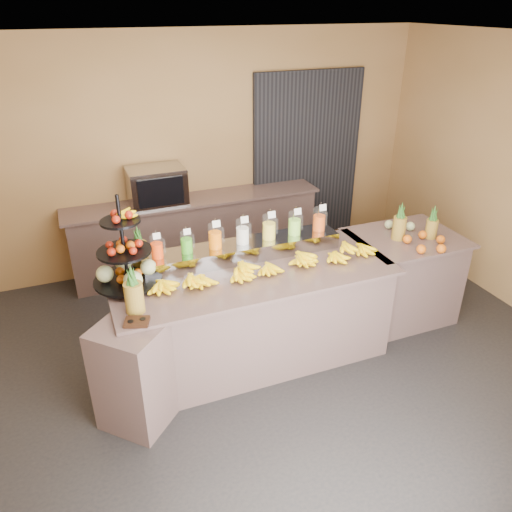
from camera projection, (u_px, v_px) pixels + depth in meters
ground at (266, 375)px, 4.56m from camera, size 6.00×6.00×0.00m
room_envelope at (253, 149)px, 4.42m from camera, size 6.04×5.02×2.82m
buffet_counter at (243, 320)px, 4.53m from camera, size 2.75×1.25×0.93m
right_counter at (401, 277)px, 5.24m from camera, size 1.08×0.88×0.93m
back_ledge at (197, 233)px, 6.21m from camera, size 3.10×0.55×0.93m
pitcher_tray at (243, 250)px, 4.58m from camera, size 1.85×0.30×0.15m
juice_pitcher_orange_a at (157, 248)px, 4.25m from camera, size 0.11×0.11×0.26m
juice_pitcher_green at (187, 244)px, 4.34m from camera, size 0.11×0.11×0.26m
juice_pitcher_orange_b at (215, 238)px, 4.42m from camera, size 0.12×0.13×0.29m
juice_pitcher_milk at (243, 233)px, 4.50m from camera, size 0.12×0.13×0.29m
juice_pitcher_lemon at (269, 228)px, 4.59m from camera, size 0.13×0.13×0.30m
juice_pitcher_lime at (294, 225)px, 4.67m from camera, size 0.12×0.13×0.29m
juice_pitcher_orange_c at (319, 221)px, 4.76m from camera, size 0.12×0.13×0.29m
banana_heap at (270, 262)px, 4.38m from camera, size 2.13×0.19×0.18m
fruit_stand at (130, 262)px, 4.10m from camera, size 0.59×0.59×0.80m
condiment_caddy at (137, 322)px, 3.67m from camera, size 0.21×0.19×0.03m
pineapple_left_a at (134, 295)px, 3.75m from camera, size 0.14×0.14×0.41m
pineapple_left_b at (140, 253)px, 4.34m from camera, size 0.14×0.14×0.42m
right_fruit_pile at (419, 236)px, 4.87m from camera, size 0.44×0.42×0.23m
oven_warmer at (157, 186)px, 5.76m from camera, size 0.65×0.46×0.43m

